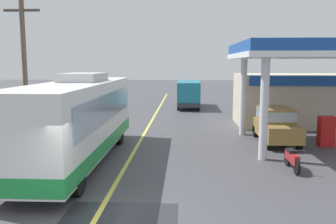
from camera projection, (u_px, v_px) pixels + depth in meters
name	position (u px, v px, depth m)	size (l,w,h in m)	color
ground	(155.00, 115.00, 28.66)	(120.00, 120.00, 0.00)	#424247
lane_divider_stripe	(149.00, 125.00, 23.71)	(0.16, 50.00, 0.01)	#D8CC4C
coach_bus_main	(78.00, 121.00, 14.84)	(2.60, 11.04, 3.69)	white
gas_station_roadside	(301.00, 88.00, 21.63)	(9.10, 11.95, 5.10)	#194799
car_at_pump	(276.00, 123.00, 18.55)	(1.70, 4.20, 1.82)	olive
minibus_opposing_lane	(188.00, 92.00, 33.18)	(2.04, 6.13, 2.44)	teal
motorcycle_parked_forecourt	(292.00, 159.00, 13.79)	(0.55, 1.80, 0.92)	black
pedestrian_near_pump	(273.00, 117.00, 21.08)	(0.55, 0.22, 1.66)	#33333F
utility_pole_roadside	(25.00, 69.00, 17.96)	(1.80, 0.24, 7.30)	brown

